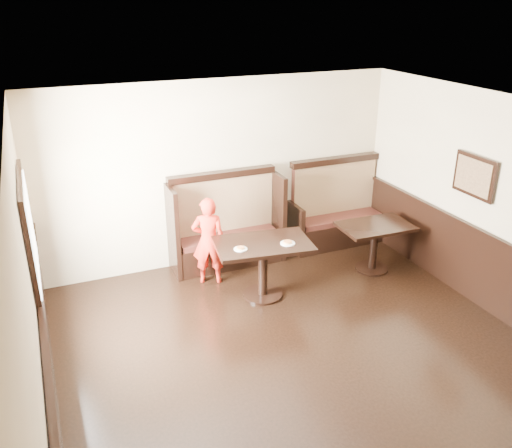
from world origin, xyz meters
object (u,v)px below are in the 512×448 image
table_main (263,255)px  child (209,241)px  table_neighbor (374,236)px  booth_neighbor (336,216)px  booth_main (226,231)px

table_main → child: bearing=137.1°
child → table_main: bearing=149.6°
table_neighbor → booth_neighbor: bearing=92.4°
booth_neighbor → table_neighbor: 1.09m
table_main → child: (-0.55, 0.68, 0.03)m
booth_main → table_neighbor: bearing=-29.0°
table_neighbor → table_main: bearing=-175.9°
booth_neighbor → booth_main: bearing=179.9°
booth_neighbor → child: bearing=-168.4°
booth_neighbor → table_neighbor: (0.01, -1.09, 0.07)m
table_main → child: child is taller
booth_neighbor → table_neighbor: bearing=-89.2°
booth_main → child: booth_main is taller
booth_neighbor → table_neighbor: size_ratio=1.53×
table_main → child: 0.87m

